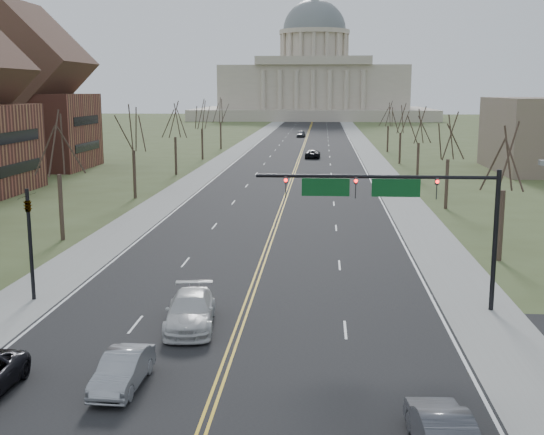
% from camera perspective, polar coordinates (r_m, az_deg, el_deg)
% --- Properties ---
extents(ground, '(600.00, 600.00, 0.00)m').
position_cam_1_polar(ground, '(23.60, -5.86, -17.36)').
color(ground, '#434F27').
rests_on(ground, ground).
extents(road, '(20.00, 380.00, 0.01)m').
position_cam_1_polar(road, '(131.02, 2.59, 5.79)').
color(road, black).
rests_on(road, ground).
extents(cross_road, '(120.00, 14.00, 0.01)m').
position_cam_1_polar(cross_road, '(28.97, -3.75, -11.82)').
color(cross_road, black).
rests_on(cross_road, ground).
extents(sidewalk_left, '(4.00, 380.00, 0.03)m').
position_cam_1_polar(sidewalk_left, '(131.92, -2.66, 5.82)').
color(sidewalk_left, gray).
rests_on(sidewalk_left, ground).
extents(sidewalk_right, '(4.00, 380.00, 0.03)m').
position_cam_1_polar(sidewalk_right, '(131.22, 7.86, 5.71)').
color(sidewalk_right, gray).
rests_on(sidewalk_right, ground).
extents(center_line, '(0.42, 380.00, 0.01)m').
position_cam_1_polar(center_line, '(131.02, 2.59, 5.79)').
color(center_line, gold).
rests_on(center_line, road).
extents(edge_line_left, '(0.15, 380.00, 0.01)m').
position_cam_1_polar(edge_line_left, '(131.67, -1.70, 5.82)').
color(edge_line_left, silver).
rests_on(edge_line_left, road).
extents(edge_line_right, '(0.15, 380.00, 0.01)m').
position_cam_1_polar(edge_line_right, '(131.10, 6.89, 5.73)').
color(edge_line_right, silver).
rests_on(edge_line_right, road).
extents(capitol, '(90.00, 60.00, 50.00)m').
position_cam_1_polar(capitol, '(270.45, 3.52, 11.28)').
color(capitol, '#BEB19E').
rests_on(capitol, ground).
extents(signal_mast, '(12.12, 0.44, 7.20)m').
position_cam_1_polar(signal_mast, '(34.60, 10.21, 1.66)').
color(signal_mast, black).
rests_on(signal_mast, ground).
extents(signal_left, '(0.32, 0.36, 6.00)m').
position_cam_1_polar(signal_left, '(38.01, -19.62, -1.13)').
color(signal_left, black).
rests_on(signal_left, ground).
extents(tree_r_0, '(3.74, 3.74, 8.50)m').
position_cam_1_polar(tree_r_0, '(46.22, 18.92, 4.46)').
color(tree_r_0, '#362A20').
rests_on(tree_r_0, ground).
extents(tree_l_0, '(3.96, 3.96, 9.00)m').
position_cam_1_polar(tree_l_0, '(52.37, -17.50, 5.63)').
color(tree_l_0, '#362A20').
rests_on(tree_l_0, ground).
extents(tree_r_1, '(3.74, 3.74, 8.50)m').
position_cam_1_polar(tree_r_1, '(65.70, 14.58, 6.36)').
color(tree_r_1, '#362A20').
rests_on(tree_r_1, ground).
extents(tree_l_1, '(3.96, 3.96, 9.00)m').
position_cam_1_polar(tree_l_1, '(71.29, -11.57, 7.11)').
color(tree_l_1, '#362A20').
rests_on(tree_l_1, ground).
extents(tree_r_2, '(3.74, 3.74, 8.50)m').
position_cam_1_polar(tree_r_2, '(85.42, 12.21, 7.37)').
color(tree_r_2, '#362A20').
rests_on(tree_r_2, ground).
extents(tree_l_2, '(3.96, 3.96, 9.00)m').
position_cam_1_polar(tree_l_2, '(90.68, -8.13, 7.93)').
color(tree_l_2, '#362A20').
rests_on(tree_l_2, ground).
extents(tree_r_3, '(3.74, 3.74, 8.50)m').
position_cam_1_polar(tree_r_3, '(105.24, 10.73, 8.00)').
color(tree_r_3, '#362A20').
rests_on(tree_r_3, ground).
extents(tree_l_3, '(3.96, 3.96, 9.00)m').
position_cam_1_polar(tree_l_3, '(110.28, -5.90, 8.44)').
color(tree_l_3, '#362A20').
rests_on(tree_l_3, ground).
extents(tree_r_4, '(3.74, 3.74, 8.50)m').
position_cam_1_polar(tree_r_4, '(125.12, 9.72, 8.42)').
color(tree_r_4, '#362A20').
rests_on(tree_r_4, ground).
extents(tree_l_4, '(3.96, 3.96, 9.00)m').
position_cam_1_polar(tree_l_4, '(130.01, -4.34, 8.79)').
color(tree_l_4, '#362A20').
rests_on(tree_l_4, ground).
extents(bldg_left_far, '(17.10, 14.28, 23.25)m').
position_cam_1_polar(bldg_left_far, '(103.35, -19.87, 9.17)').
color(bldg_left_far, brown).
rests_on(bldg_left_far, ground).
extents(car_nb_outer_lead, '(1.87, 4.69, 1.52)m').
position_cam_1_polar(car_nb_outer_lead, '(22.48, 14.02, -16.94)').
color(car_nb_outer_lead, '#45464C').
rests_on(car_nb_outer_lead, road).
extents(car_sb_inner_lead, '(1.56, 4.15, 1.35)m').
position_cam_1_polar(car_sb_inner_lead, '(26.83, -12.39, -12.36)').
color(car_sb_inner_lead, gray).
rests_on(car_sb_inner_lead, road).
extents(car_sb_inner_second, '(2.80, 5.66, 1.58)m').
position_cam_1_polar(car_sb_inner_second, '(32.64, -6.84, -7.76)').
color(car_sb_inner_second, silver).
rests_on(car_sb_inner_second, road).
extents(car_far_nb, '(2.52, 5.14, 1.41)m').
position_cam_1_polar(car_far_nb, '(112.66, 3.42, 5.35)').
color(car_far_nb, black).
rests_on(car_far_nb, road).
extents(car_far_sb, '(2.13, 4.56, 1.51)m').
position_cam_1_polar(car_far_sb, '(162.89, 2.44, 7.00)').
color(car_far_sb, '#45484C').
rests_on(car_far_sb, road).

